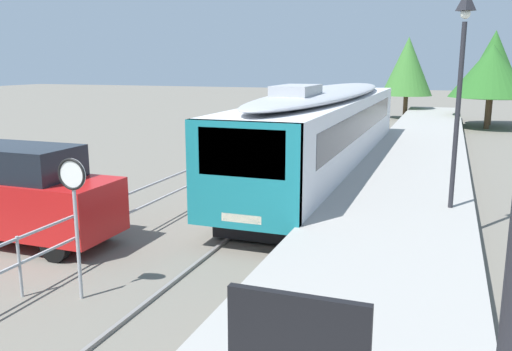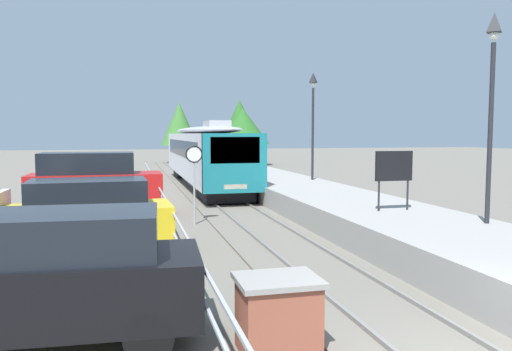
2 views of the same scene
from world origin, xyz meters
The scene contains 16 objects.
ground_plane centered at (-3.00, 22.00, 0.00)m, with size 160.00×160.00×0.00m, color #6B665B.
track_rails centered at (0.00, 22.00, 0.03)m, with size 3.20×60.00×0.14m.
commuter_train centered at (0.00, 24.60, 2.14)m, with size 2.82×18.47×3.74m.
station_platform centered at (3.25, 22.00, 0.45)m, with size 3.90×60.00×0.90m, color #999691.
platform_lamp_near_end centered at (4.60, 5.67, 4.62)m, with size 0.34×0.34×5.35m.
platform_lamp_mid_platform centered at (4.60, 18.46, 4.62)m, with size 0.34×0.34×5.35m.
platform_notice_board centered at (3.35, 8.23, 2.19)m, with size 1.20×0.08×1.80m.
speed_limit_sign centered at (-2.15, 12.31, 2.12)m, with size 0.61×0.10×2.81m.
brick_utility_cabinet centered at (-2.29, 1.53, 0.57)m, with size 1.21×0.99×1.13m.
carpark_fence centered at (-3.30, 12.00, 0.91)m, with size 0.06×36.06×1.25m.
parked_suv_black centered at (-5.55, 2.63, 1.06)m, with size 4.70×2.17×2.04m.
parked_suv_yellow centered at (-5.55, 8.19, 1.06)m, with size 4.68×2.09×2.04m.
parked_van_red centered at (-5.68, 14.64, 1.29)m, with size 4.91×1.96×2.51m.
tree_behind_carpark centered at (6.95, 44.97, 4.02)m, with size 5.50×5.50×5.84m.
tree_behind_station_far centered at (7.23, 47.69, 4.44)m, with size 4.54×4.54×6.90m.
tree_distant_left centered at (0.99, 49.90, 4.28)m, with size 4.07×4.07×6.63m.
Camera 2 is at (-4.35, -5.31, 3.21)m, focal length 35.20 mm.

